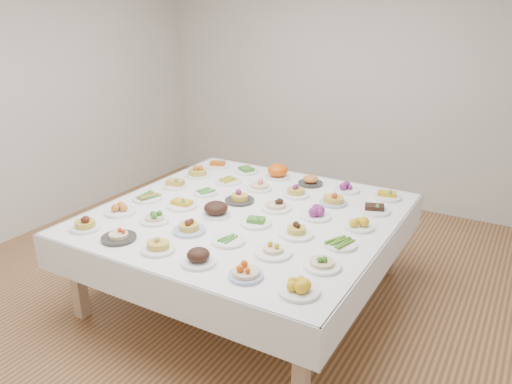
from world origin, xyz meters
The scene contains 38 objects.
room_envelope centered at (0.00, 0.00, 1.83)m, with size 5.02×5.02×2.81m.
display_table centered at (0.22, -0.15, 0.69)m, with size 2.31×2.31×0.75m.
dish_0 centered at (-0.66, -1.05, 0.81)m, with size 0.22×0.22×0.14m.
dish_1 centered at (-0.31, -1.05, 0.80)m, with size 0.25×0.25×0.12m.
dish_2 centered at (0.05, -1.04, 0.81)m, with size 0.24×0.24×0.13m.
dish_3 centered at (0.40, -1.05, 0.80)m, with size 0.23×0.23×0.12m.
dish_4 centered at (0.76, -1.04, 0.81)m, with size 0.22×0.22×0.13m.
dish_5 centered at (1.12, -1.04, 0.80)m, with size 0.25×0.25×0.11m.
dish_6 centered at (-0.66, -0.68, 0.79)m, with size 0.25×0.25×0.10m.
dish_7 centered at (-0.30, -0.68, 0.81)m, with size 0.22×0.22×0.12m.
dish_8 centered at (0.05, -0.69, 0.81)m, with size 0.24×0.24×0.13m.
dish_9 centered at (0.39, -0.69, 0.77)m, with size 0.23×0.23×0.05m.
dish_10 centered at (0.75, -0.69, 0.82)m, with size 0.26×0.26×0.14m.
dish_11 centered at (1.12, -0.69, 0.81)m, with size 0.24×0.24×0.12m.
dish_12 centered at (-0.67, -0.34, 0.78)m, with size 0.26×0.25×0.06m.
dish_13 centered at (-0.31, -0.33, 0.80)m, with size 0.25×0.25×0.11m.
dish_14 centered at (0.05, -0.34, 0.82)m, with size 0.23×0.23×0.14m.
dish_15 centered at (0.41, -0.32, 0.79)m, with size 0.24×0.24×0.10m.
dish_16 centered at (0.76, -0.34, 0.81)m, with size 0.25×0.25×0.13m.
dish_17 centered at (1.11, -0.34, 0.78)m, with size 0.25×0.23×0.06m.
dish_18 centered at (-0.67, 0.03, 0.79)m, with size 0.22×0.22×0.10m.
dish_19 centered at (-0.32, 0.02, 0.77)m, with size 0.22×0.22×0.05m.
dish_20 centered at (0.05, 0.02, 0.82)m, with size 0.25×0.25×0.14m.
dish_21 centered at (0.40, 0.03, 0.82)m, with size 0.25×0.25×0.15m.
dish_22 centered at (0.75, 0.03, 0.80)m, with size 0.24×0.24×0.11m.
dish_23 centered at (1.12, 0.01, 0.80)m, with size 0.23×0.23×0.11m.
dish_24 centered at (-0.67, 0.38, 0.82)m, with size 0.22×0.22×0.14m.
dish_25 centered at (-0.31, 0.38, 0.77)m, with size 0.24×0.24×0.05m.
dish_26 centered at (0.04, 0.37, 0.82)m, with size 0.25×0.25×0.14m.
dish_27 centered at (0.41, 0.39, 0.80)m, with size 0.23×0.23×0.12m.
dish_28 centered at (0.77, 0.37, 0.81)m, with size 0.23×0.23×0.14m.
dish_29 centered at (1.12, 0.38, 0.79)m, with size 0.25×0.25×0.10m.
dish_30 centered at (-0.67, 0.74, 0.79)m, with size 0.25×0.25×0.10m.
dish_31 centered at (-0.32, 0.74, 0.79)m, with size 0.24×0.24×0.10m.
dish_32 centered at (0.04, 0.74, 0.82)m, with size 0.27×0.27×0.15m.
dish_33 centered at (0.40, 0.72, 0.81)m, with size 0.23×0.23×0.12m.
dish_34 centered at (0.75, 0.73, 0.79)m, with size 0.23×0.23×0.09m.
dish_35 centered at (1.12, 0.74, 0.79)m, with size 0.24×0.24×0.10m.
Camera 1 is at (2.18, -3.36, 2.34)m, focal length 35.00 mm.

